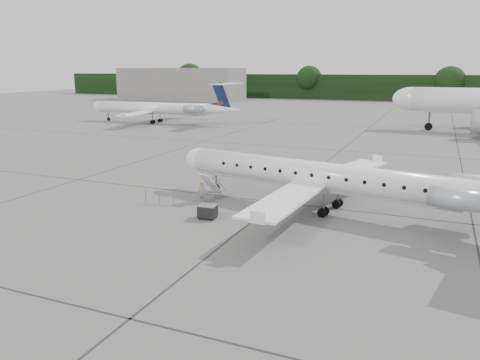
% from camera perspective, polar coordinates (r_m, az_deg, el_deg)
% --- Properties ---
extents(ground, '(320.00, 320.00, 0.00)m').
position_cam_1_polar(ground, '(27.36, 5.48, -7.36)').
color(ground, slate).
rests_on(ground, ground).
extents(treeline, '(260.00, 4.00, 8.00)m').
position_cam_1_polar(treeline, '(154.76, 20.44, 10.45)').
color(treeline, black).
rests_on(treeline, ground).
extents(terminal_building, '(40.00, 14.00, 10.00)m').
position_cam_1_polar(terminal_building, '(155.28, -7.22, 11.54)').
color(terminal_building, gray).
rests_on(terminal_building, ground).
extents(main_regional_jet, '(29.76, 23.87, 6.82)m').
position_cam_1_polar(main_regional_jet, '(32.70, 9.71, 2.16)').
color(main_regional_jet, white).
rests_on(main_regional_jet, ground).
extents(airstair, '(1.25, 2.30, 2.14)m').
position_cam_1_polar(airstair, '(35.34, -3.43, -0.72)').
color(airstair, white).
rests_on(airstair, ground).
extents(passenger, '(0.60, 0.41, 1.60)m').
position_cam_1_polar(passenger, '(34.46, -4.67, -1.57)').
color(passenger, '#957D51').
rests_on(passenger, ground).
extents(safety_railing, '(2.17, 0.50, 1.00)m').
position_cam_1_polar(safety_railing, '(34.79, -9.79, -2.09)').
color(safety_railing, gray).
rests_on(safety_railing, ground).
extents(baggage_cart, '(1.24, 1.05, 1.00)m').
position_cam_1_polar(baggage_cart, '(31.04, -3.97, -3.82)').
color(baggage_cart, black).
rests_on(baggage_cart, ground).
extents(bg_regional_left, '(29.09, 21.44, 7.44)m').
position_cam_1_polar(bg_regional_left, '(88.32, -10.82, 9.28)').
color(bg_regional_left, white).
rests_on(bg_regional_left, ground).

